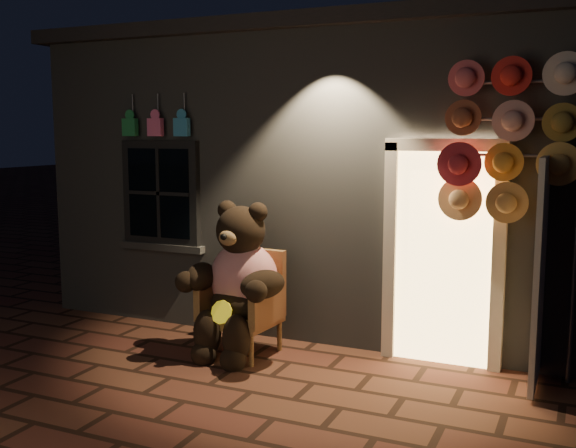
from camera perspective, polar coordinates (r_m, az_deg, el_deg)
The scene contains 5 objects.
ground at distance 6.07m, azimuth -3.19°, elevation -14.01°, with size 60.00×60.00×0.00m, color #563121.
shop_building at distance 9.36m, azimuth 8.07°, elevation 4.62°, with size 7.30×5.95×3.51m.
wicker_armchair at distance 6.95m, azimuth -3.63°, elevation -6.59°, with size 0.77×0.71×1.05m.
teddy_bear at distance 6.79m, azimuth -4.23°, elevation -4.94°, with size 1.16×0.94×1.60m.
hat_rack at distance 6.29m, azimuth 19.76°, elevation 7.25°, with size 1.66×0.22×2.93m.
Camera 1 is at (2.60, -4.99, 2.27)m, focal length 42.00 mm.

